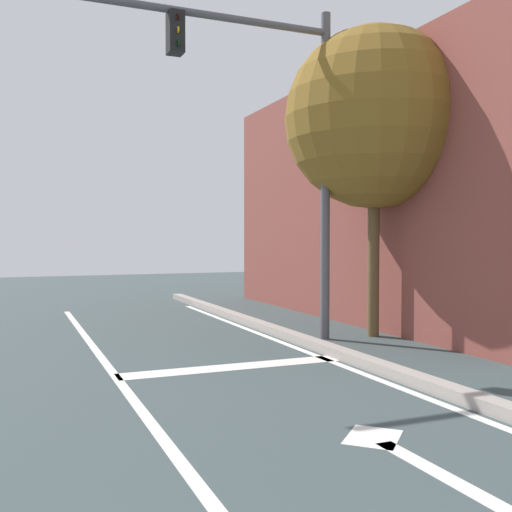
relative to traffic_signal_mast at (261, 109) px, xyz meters
name	(u,v)px	position (x,y,z in m)	size (l,w,h in m)	color
lane_line_center	(172,451)	(-2.62, -4.30, -3.86)	(0.12, 20.00, 0.01)	silver
lane_line_curbside	(460,411)	(0.36, -4.30, -3.86)	(0.12, 20.00, 0.01)	silver
stop_bar	(233,367)	(-1.05, -1.50, -3.86)	(3.13, 0.40, 0.01)	silver
lane_arrow_stem	(437,472)	(-0.90, -5.48, -3.86)	(0.16, 1.40, 0.01)	silver
lane_arrow_head	(373,437)	(-0.90, -4.63, -3.86)	(0.56, 0.44, 0.01)	silver
curb_strip	(479,401)	(0.61, -4.30, -3.80)	(0.24, 24.00, 0.14)	#9D948C
traffic_signal_mast	(261,109)	(0.00, 0.00, 0.00)	(5.36, 0.34, 5.60)	#535157
roadside_tree	(374,119)	(2.15, -0.07, 0.00)	(3.19, 3.19, 5.46)	brown
building_block	(492,202)	(7.01, 2.12, -1.23)	(9.00, 10.17, 5.27)	brown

